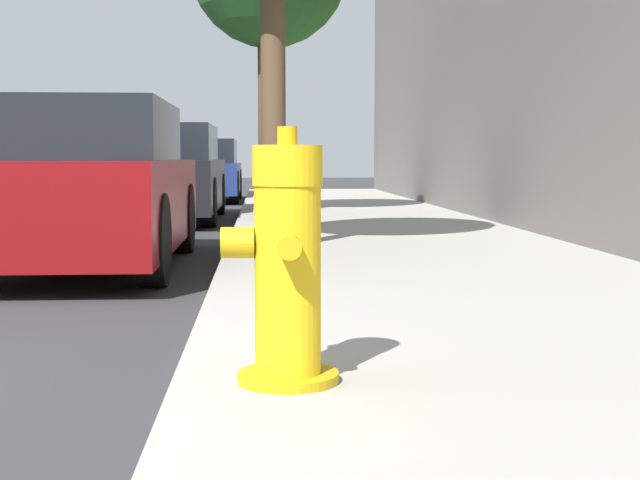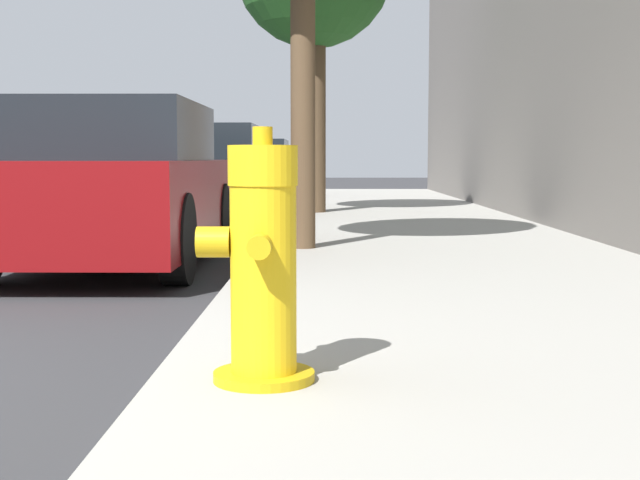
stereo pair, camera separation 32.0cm
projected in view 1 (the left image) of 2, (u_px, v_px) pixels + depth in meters
The scene contains 5 objects.
sidewalk_slab at pixel (603, 388), 3.41m from camera, with size 3.27×40.00×0.14m.
fire_hydrant at pixel (286, 267), 3.18m from camera, with size 0.42×0.44×0.92m.
parked_car_near at pixel (82, 188), 7.64m from camera, with size 1.69×3.89×1.42m.
parked_car_mid at pixel (161, 175), 13.47m from camera, with size 1.78×4.48×1.44m.
parked_car_far at pixel (197, 171), 19.49m from camera, with size 1.88×3.87×1.35m.
Camera 1 is at (2.32, -3.26, 0.95)m, focal length 50.00 mm.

